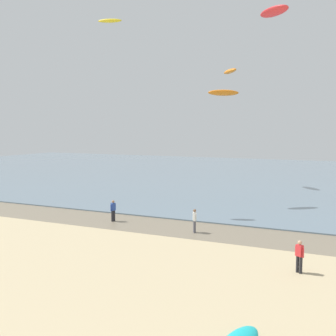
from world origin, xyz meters
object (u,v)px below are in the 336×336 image
person_mid_beach (299,256)px  person_far_down_beach (113,210)px  person_left_flank (195,220)px  kite_aloft_6 (230,71)px  kite_aloft_5 (110,21)px  kite_aloft_4 (224,93)px  kite_aloft_3 (274,11)px

person_mid_beach → person_far_down_beach: (-15.32, 6.25, 0.00)m
person_left_flank → kite_aloft_6: size_ratio=0.50×
person_left_flank → person_far_down_beach: bearing=174.9°
kite_aloft_5 → person_mid_beach: bearing=-46.4°
kite_aloft_6 → kite_aloft_5: bearing=131.5°
person_mid_beach → person_left_flank: size_ratio=1.00×
person_mid_beach → kite_aloft_6: 35.78m
kite_aloft_4 → person_far_down_beach: bearing=-157.7°
person_left_flank → kite_aloft_4: (-1.63, 11.31, 9.88)m
kite_aloft_3 → person_left_flank: bearing=-155.4°
person_left_flank → kite_aloft_3: 14.68m
person_far_down_beach → person_left_flank: bearing=-5.1°
kite_aloft_3 → kite_aloft_4: 15.10m
kite_aloft_3 → kite_aloft_6: 28.28m
person_far_down_beach → kite_aloft_3: kite_aloft_3 is taller
person_mid_beach → kite_aloft_4: (-9.68, 16.92, 9.88)m
person_far_down_beach → kite_aloft_4: (5.65, 10.66, 9.88)m
person_mid_beach → person_left_flank: (-8.05, 5.60, 0.00)m
kite_aloft_4 → kite_aloft_6: (-3.54, 13.40, 3.79)m
person_mid_beach → person_left_flank: bearing=145.2°
kite_aloft_3 → kite_aloft_4: kite_aloft_3 is taller
kite_aloft_3 → kite_aloft_5: size_ratio=1.19×
person_left_flank → kite_aloft_6: 28.71m
kite_aloft_6 → kite_aloft_3: bearing=164.8°
person_far_down_beach → kite_aloft_6: bearing=85.0°
person_mid_beach → kite_aloft_4: bearing=119.8°
person_mid_beach → kite_aloft_6: (-13.21, 30.31, 13.67)m
kite_aloft_3 → kite_aloft_6: size_ratio=0.71×
kite_aloft_5 → kite_aloft_3: bearing=-37.0°
kite_aloft_3 → kite_aloft_4: size_ratio=0.79×
person_left_flank → kite_aloft_4: bearing=98.2°
person_mid_beach → person_far_down_beach: same height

